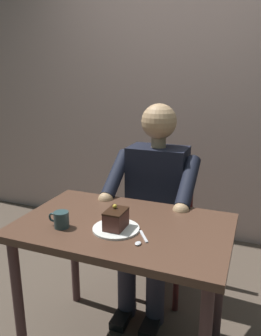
% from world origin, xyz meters
% --- Properties ---
extents(cafe_rear_panel, '(6.40, 0.12, 3.00)m').
position_xyz_m(cafe_rear_panel, '(0.00, -1.54, 1.50)').
color(cafe_rear_panel, '#B89A90').
rests_on(cafe_rear_panel, ground).
extents(dining_table, '(1.01, 0.64, 0.74)m').
position_xyz_m(dining_table, '(0.00, 0.00, 0.64)').
color(dining_table, '#503426').
rests_on(dining_table, ground).
extents(chair, '(0.42, 0.42, 0.89)m').
position_xyz_m(chair, '(0.00, -0.66, 0.49)').
color(chair, '#5B1F1D').
rests_on(chair, ground).
extents(seated_person, '(0.53, 0.58, 1.26)m').
position_xyz_m(seated_person, '(0.00, -0.49, 0.66)').
color(seated_person, black).
rests_on(seated_person, ground).
extents(dessert_plate, '(0.22, 0.22, 0.01)m').
position_xyz_m(dessert_plate, '(0.01, 0.07, 0.74)').
color(dessert_plate, white).
rests_on(dessert_plate, dining_table).
extents(cake_slice, '(0.09, 0.12, 0.11)m').
position_xyz_m(cake_slice, '(0.01, 0.07, 0.79)').
color(cake_slice, '#522B23').
rests_on(cake_slice, dessert_plate).
extents(coffee_cup, '(0.11, 0.07, 0.08)m').
position_xyz_m(coffee_cup, '(0.25, 0.14, 0.78)').
color(coffee_cup, '#283F41').
rests_on(coffee_cup, dining_table).
extents(dessert_spoon, '(0.07, 0.14, 0.01)m').
position_xyz_m(dessert_spoon, '(-0.14, 0.13, 0.74)').
color(dessert_spoon, silver).
rests_on(dessert_spoon, dining_table).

